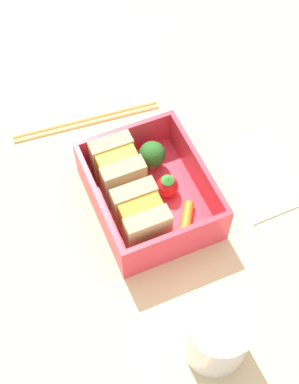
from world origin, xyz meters
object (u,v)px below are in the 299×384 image
Objects in this scene: sandwich_left at (141,217)px; drinking_glass at (217,336)px; carrot_stick_far_left at (187,218)px; strawberry_far_left at (167,185)px; sandwich_center_left at (118,169)px; folded_napkin at (260,175)px; chopstick_pair at (87,120)px; broccoli_floret at (152,155)px.

sandwich_left is 0.78× the size of drinking_glass.
strawberry_far_left is at bearing 6.70° from carrot_stick_far_left.
sandwich_center_left reaches higher than folded_napkin.
chopstick_pair is at bearing 0.97° from sandwich_center_left.
sandwich_center_left is at bearing -179.03° from chopstick_pair.
drinking_glass is at bearing 170.94° from strawberry_far_left.
broccoli_floret is (0.79, -4.73, -0.64)cm from sandwich_center_left.
sandwich_left is at bearing -179.39° from chopstick_pair.
sandwich_center_left is 18.22cm from folded_napkin.
carrot_stick_far_left reaches higher than folded_napkin.
broccoli_floret reaches higher than folded_napkin.
drinking_glass is (-23.00, 2.88, 0.26)cm from broccoli_floret.
sandwich_left reaches higher than carrot_stick_far_left.
drinking_glass is at bearing 172.86° from broccoli_floret.
sandwich_left is at bearing 180.00° from sandwich_center_left.
carrot_stick_far_left is at bearing 103.46° from folded_napkin.
carrot_stick_far_left is 0.20× the size of chopstick_pair.
sandwich_left is 1.47× the size of broccoli_floret.
broccoli_floret is (7.87, -4.73, -0.64)cm from sandwich_left.
strawberry_far_left is 4.32cm from broccoli_floret.
strawberry_far_left is 0.28× the size of folded_napkin.
strawberry_far_left is (4.52, 0.53, 0.87)cm from carrot_stick_far_left.
chopstick_pair is at bearing 0.61° from sandwich_left.
strawberry_far_left is 0.81× the size of broccoli_floret.
drinking_glass is (-14.25, 3.52, 1.99)cm from carrot_stick_far_left.
chopstick_pair is 34.13cm from drinking_glass.
sandwich_left reaches higher than broccoli_floret.
carrot_stick_far_left is at bearing -175.81° from broccoli_floret.
sandwich_left and sandwich_center_left have the same top height.
chopstick_pair is 1.70× the size of folded_napkin.
chopstick_pair is (18.76, 0.20, -3.81)cm from sandwich_left.
sandwich_center_left is at bearing 99.50° from broccoli_floret.
sandwich_left is 17.57cm from folded_napkin.
chopstick_pair is (15.12, 5.04, -2.30)cm from strawberry_far_left.
drinking_glass is (-22.21, -1.85, -0.38)cm from sandwich_center_left.
sandwich_center_left reaches higher than broccoli_floret.
folded_napkin is (-16.86, -17.21, -0.15)cm from chopstick_pair.
sandwich_center_left reaches higher than chopstick_pair.
sandwich_left is at bearing 80.66° from carrot_stick_far_left.
sandwich_left is 9.21cm from broccoli_floret.
drinking_glass reaches higher than strawberry_far_left.
broccoli_floret is (8.76, 0.64, 1.73)cm from carrot_stick_far_left.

